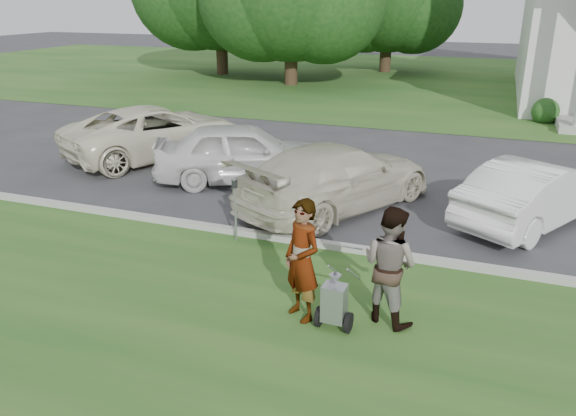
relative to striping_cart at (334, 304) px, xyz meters
The scene contains 12 objects.
ground 2.81m from the striping_cart, 124.61° to the left, with size 120.00×120.00×0.00m, color #333335.
grass_strip 1.79m from the striping_cart, 155.70° to the right, with size 80.00×7.00×0.01m, color #21501B.
church_lawn 29.33m from the striping_cart, 93.08° to the left, with size 80.00×30.00×0.01m, color #21501B.
curb 3.27m from the striping_cart, 119.09° to the left, with size 80.00×0.18×0.15m, color #9E9E93.
striping_cart is the anchor object (origin of this frame).
person_left 0.82m from the striping_cart, 166.80° to the left, with size 0.73×0.48×2.01m, color #999999.
person_right 1.04m from the striping_cart, 36.69° to the left, with size 0.94×0.73×1.93m, color #999999.
parking_meter_near 3.86m from the striping_cart, 138.68° to the left, with size 0.10×0.09×1.39m.
car_a 11.29m from the striping_cart, 136.24° to the left, with size 2.74×5.93×1.65m, color silver.
car_b 7.78m from the striping_cart, 124.94° to the left, with size 1.97×4.90×1.67m, color silver.
car_c 5.44m from the striping_cart, 105.47° to the left, with size 2.23×5.49×1.59m, color beige.
car_d 6.56m from the striping_cart, 62.46° to the left, with size 1.57×4.50×1.48m, color white.
Camera 1 is at (3.54, -9.65, 4.89)m, focal length 35.00 mm.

